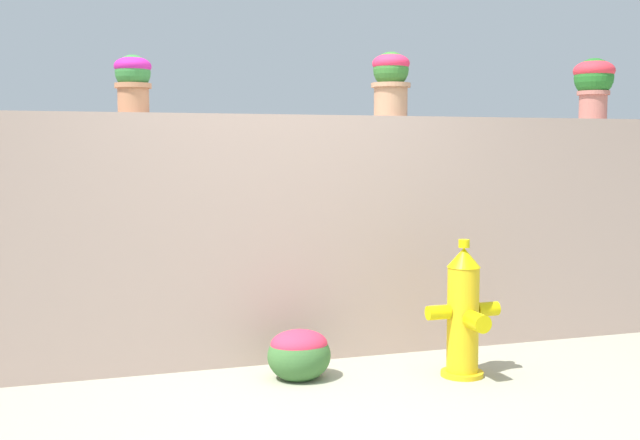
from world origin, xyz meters
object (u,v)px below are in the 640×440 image
(potted_plant_1, at_px, (133,79))
(potted_plant_3, at_px, (594,81))
(fire_hydrant, at_px, (464,315))
(potted_plant_2, at_px, (391,79))
(flower_bush_left, at_px, (299,352))

(potted_plant_1, relative_size, potted_plant_3, 0.78)
(potted_plant_3, xyz_separation_m, fire_hydrant, (-1.54, -0.85, -1.54))
(potted_plant_1, height_order, fire_hydrant, potted_plant_1)
(potted_plant_1, distance_m, potted_plant_2, 1.75)
(potted_plant_3, bearing_deg, flower_bush_left, -166.95)
(potted_plant_3, bearing_deg, potted_plant_1, -179.27)
(potted_plant_2, height_order, flower_bush_left, potted_plant_2)
(fire_hydrant, relative_size, flower_bush_left, 2.18)
(potted_plant_1, relative_size, flower_bush_left, 0.92)
(fire_hydrant, bearing_deg, potted_plant_2, 101.03)
(flower_bush_left, bearing_deg, potted_plant_3, 13.05)
(potted_plant_1, bearing_deg, flower_bush_left, -30.55)
(potted_plant_2, distance_m, potted_plant_3, 1.70)
(potted_plant_3, bearing_deg, potted_plant_2, -178.41)
(potted_plant_2, bearing_deg, potted_plant_1, 179.90)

